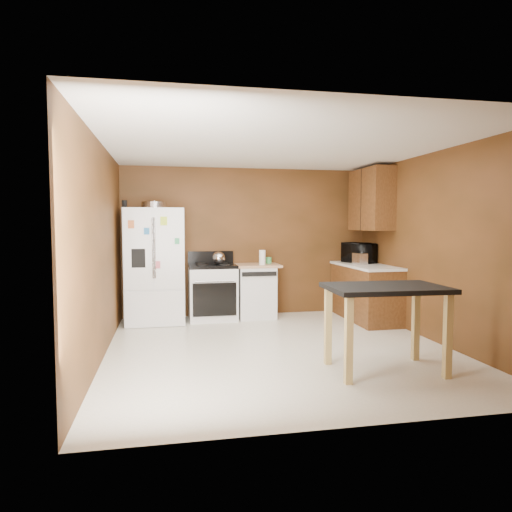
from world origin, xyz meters
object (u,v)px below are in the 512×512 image
object	(u,v)px
kettle	(219,258)
paper_towel	(262,258)
island	(386,299)
pen_cup	(124,204)
refrigerator	(155,266)
toaster	(360,259)
dishwasher	(256,290)
microwave	(359,254)
roasting_pan	(154,205)
green_canister	(269,260)
gas_range	(213,291)

from	to	relation	value
kettle	paper_towel	world-z (taller)	paper_towel
paper_towel	island	size ratio (longest dim) A/B	0.20
pen_cup	refrigerator	distance (m)	1.05
paper_towel	toaster	size ratio (longest dim) A/B	0.98
kettle	dishwasher	world-z (taller)	kettle
paper_towel	microwave	size ratio (longest dim) A/B	0.43
refrigerator	kettle	bearing A→B (deg)	1.25
kettle	toaster	world-z (taller)	kettle
roasting_pan	dishwasher	size ratio (longest dim) A/B	0.44
dishwasher	green_canister	bearing A→B (deg)	20.50
pen_cup	dishwasher	distance (m)	2.50
pen_cup	microwave	distance (m)	3.90
microwave	dishwasher	size ratio (longest dim) A/B	0.62
pen_cup	island	distance (m)	4.20
kettle	paper_towel	distance (m)	0.71
dishwasher	microwave	bearing A→B (deg)	-5.38
green_canister	refrigerator	world-z (taller)	refrigerator
gas_range	kettle	bearing A→B (deg)	-21.20
refrigerator	pen_cup	bearing A→B (deg)	-173.01
green_canister	toaster	bearing A→B (deg)	-20.51
green_canister	paper_towel	bearing A→B (deg)	-123.81
microwave	gas_range	xyz separation A→B (m)	(-2.47, 0.14, -0.59)
gas_range	microwave	bearing A→B (deg)	-3.26
dishwasher	pen_cup	bearing A→B (deg)	-176.17
refrigerator	dishwasher	world-z (taller)	refrigerator
kettle	island	bearing A→B (deg)	-64.07
pen_cup	refrigerator	xyz separation A→B (m)	(0.44, 0.05, -0.96)
roasting_pan	gas_range	xyz separation A→B (m)	(0.91, 0.03, -1.39)
gas_range	paper_towel	bearing A→B (deg)	-8.65
refrigerator	island	xyz separation A→B (m)	(2.44, -2.91, -0.13)
kettle	refrigerator	bearing A→B (deg)	-178.75
green_canister	dishwasher	distance (m)	0.55
microwave	paper_towel	bearing A→B (deg)	65.93
refrigerator	gas_range	xyz separation A→B (m)	(0.91, 0.06, -0.44)
paper_towel	dishwasher	xyz separation A→B (m)	(-0.08, 0.15, -0.56)
paper_towel	gas_range	size ratio (longest dim) A/B	0.22
toaster	gas_range	size ratio (longest dim) A/B	0.22
refrigerator	roasting_pan	bearing A→B (deg)	84.71
roasting_pan	dishwasher	xyz separation A→B (m)	(1.63, 0.05, -1.40)
toaster	refrigerator	bearing A→B (deg)	167.69
gas_range	toaster	bearing A→B (deg)	-9.88
green_canister	dishwasher	bearing A→B (deg)	-159.50
refrigerator	gas_range	world-z (taller)	refrigerator
roasting_pan	island	xyz separation A→B (m)	(2.43, -2.94, -1.08)
dishwasher	paper_towel	bearing A→B (deg)	-60.66
roasting_pan	paper_towel	size ratio (longest dim) A/B	1.64
dishwasher	gas_range	bearing A→B (deg)	-178.06
kettle	refrigerator	xyz separation A→B (m)	(-1.01, -0.02, -0.11)
paper_towel	gas_range	bearing A→B (deg)	171.35
kettle	microwave	distance (m)	2.37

